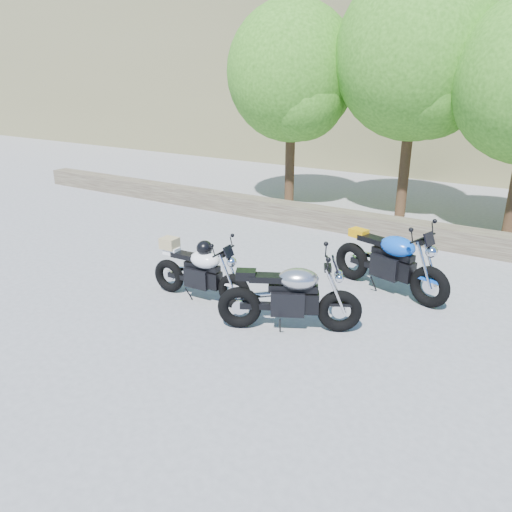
# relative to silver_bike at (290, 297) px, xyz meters

# --- Properties ---
(ground) EXTENTS (90.00, 90.00, 0.00)m
(ground) POSITION_rel_silver_bike_xyz_m (-1.32, -0.20, -0.54)
(ground) COLOR slate
(ground) RESTS_ON ground
(stone_wall) EXTENTS (22.00, 0.55, 0.50)m
(stone_wall) POSITION_rel_silver_bike_xyz_m (-1.32, 5.30, -0.29)
(stone_wall) COLOR #47392F
(stone_wall) RESTS_ON ground
(tree_decid_left) EXTENTS (3.67, 3.67, 5.62)m
(tree_decid_left) POSITION_rel_silver_bike_xyz_m (-3.71, 6.93, 3.09)
(tree_decid_left) COLOR #382314
(tree_decid_left) RESTS_ON ground
(tree_decid_mid) EXTENTS (4.08, 4.08, 6.24)m
(tree_decid_mid) POSITION_rel_silver_bike_xyz_m (-0.41, 7.33, 3.49)
(tree_decid_mid) COLOR #382314
(tree_decid_mid) RESTS_ON ground
(silver_bike) EXTENTS (2.06, 1.17, 1.12)m
(silver_bike) POSITION_rel_silver_bike_xyz_m (0.00, 0.00, 0.00)
(silver_bike) COLOR black
(silver_bike) RESTS_ON ground
(white_bike) EXTENTS (2.01, 0.64, 1.11)m
(white_bike) POSITION_rel_silver_bike_xyz_m (-1.86, 0.13, 0.00)
(white_bike) COLOR black
(white_bike) RESTS_ON ground
(blue_bike) EXTENTS (2.33, 0.95, 1.19)m
(blue_bike) POSITION_rel_silver_bike_xyz_m (0.84, 2.19, 0.04)
(blue_bike) COLOR black
(blue_bike) RESTS_ON ground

